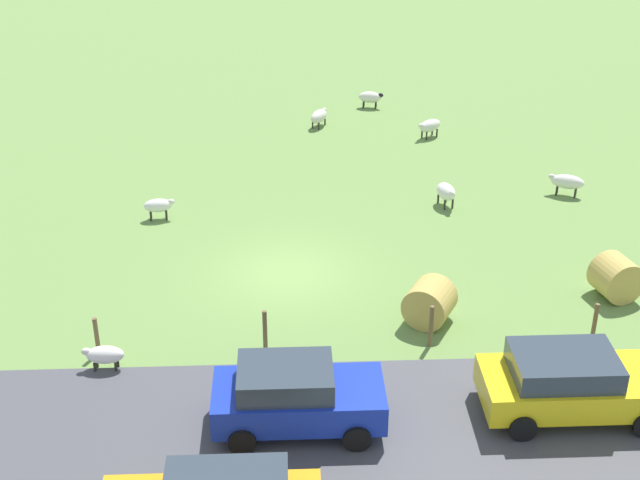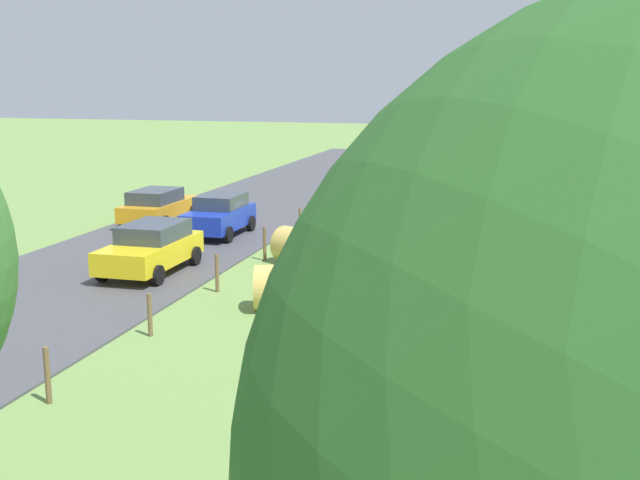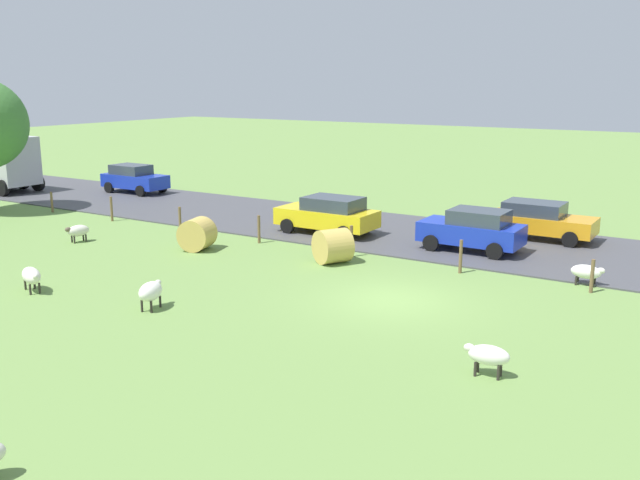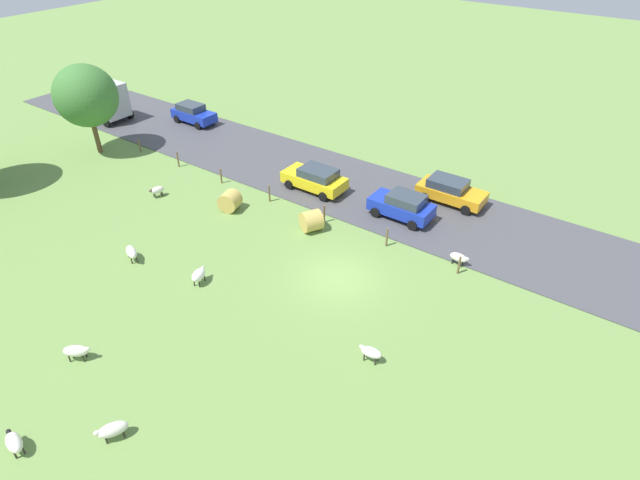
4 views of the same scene
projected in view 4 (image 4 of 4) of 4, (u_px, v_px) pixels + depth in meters
ground_plane at (338, 278)px, 27.42m from camera, size 160.00×160.00×0.00m
road_strip at (414, 208)px, 33.33m from camera, size 8.00×80.00×0.06m
sheep_0 at (371, 352)px, 22.37m from camera, size 0.58×1.10×0.75m
sheep_1 at (157, 190)px, 34.32m from camera, size 1.07×0.70×0.73m
sheep_2 at (131, 252)px, 28.44m from camera, size 0.94×1.33×0.80m
sheep_3 at (199, 275)px, 26.74m from camera, size 1.14×0.81×0.84m
sheep_4 at (14, 442)px, 18.77m from camera, size 0.71×1.18×0.76m
sheep_5 at (112, 430)px, 19.23m from camera, size 1.25×1.01×0.75m
sheep_6 at (76, 351)px, 22.42m from camera, size 1.06×1.20×0.78m
sheep_7 at (459, 258)px, 28.15m from camera, size 0.49×1.09×0.70m
hay_bale_0 at (230, 201)px, 32.84m from camera, size 1.37×1.52×1.28m
hay_bale_1 at (311, 221)px, 30.91m from camera, size 1.61×1.66×1.27m
tree_0 at (86, 96)px, 37.84m from camera, size 4.59×4.59×6.78m
fence_post_0 at (459, 265)px, 27.45m from camera, size 0.12×0.12×1.10m
fence_post_1 at (387, 237)px, 29.53m from camera, size 0.12×0.12×1.20m
fence_post_2 at (324, 214)px, 31.62m from camera, size 0.12×0.12×1.22m
fence_post_3 at (269, 194)px, 33.74m from camera, size 0.12×0.12×1.18m
fence_post_4 at (221, 176)px, 35.87m from camera, size 0.12×0.12×1.11m
fence_post_5 at (178, 159)px, 37.95m from camera, size 0.12×0.12×1.19m
fence_post_6 at (139, 146)px, 40.10m from camera, size 0.12×0.12×1.06m
truck_0 at (105, 100)px, 44.90m from camera, size 2.67×3.87×3.30m
car_0 at (315, 178)px, 34.82m from camera, size 2.15×4.40×1.62m
car_1 at (193, 113)px, 44.74m from camera, size 1.95×4.05×1.65m
car_2 at (450, 191)px, 33.49m from camera, size 2.12×4.37×1.56m
car_3 at (402, 205)px, 31.86m from camera, size 2.04×3.96×1.65m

